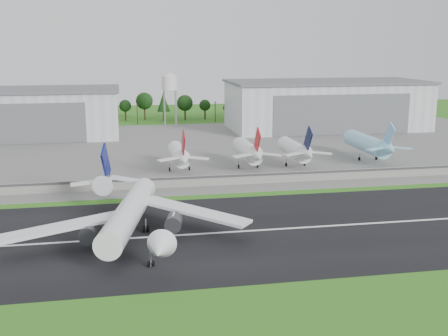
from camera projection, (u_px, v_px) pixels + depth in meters
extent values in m
plane|color=#2B6818|center=(270.00, 245.00, 124.83)|extent=(600.00, 600.00, 0.00)
cube|color=black|center=(259.00, 230.00, 134.42)|extent=(320.00, 60.00, 0.10)
cube|color=white|center=(259.00, 230.00, 134.40)|extent=(220.00, 1.00, 0.02)
cube|color=slate|center=(196.00, 148.00, 239.97)|extent=(320.00, 150.00, 0.10)
cube|color=gray|center=(225.00, 180.00, 177.23)|extent=(240.00, 0.50, 3.50)
cube|color=#38383A|center=(225.00, 176.00, 176.67)|extent=(240.00, 0.12, 0.70)
cube|color=silver|center=(16.00, 115.00, 266.35)|extent=(95.00, 42.00, 22.00)
cube|color=#595B60|center=(14.00, 90.00, 263.85)|extent=(97.00, 44.00, 1.20)
cube|color=#595B60|center=(8.00, 124.00, 246.44)|extent=(66.50, 0.30, 18.04)
cube|color=silver|center=(326.00, 106.00, 294.09)|extent=(100.00, 45.00, 24.00)
cube|color=#595B60|center=(327.00, 82.00, 291.37)|extent=(102.00, 47.00, 1.20)
cube|color=#595B60|center=(343.00, 115.00, 272.78)|extent=(70.00, 0.30, 19.68)
cylinder|color=#99999E|center=(165.00, 109.00, 295.87)|extent=(0.50, 0.50, 20.00)
cylinder|color=#99999E|center=(175.00, 108.00, 302.71)|extent=(0.50, 0.50, 20.00)
cylinder|color=silver|center=(170.00, 83.00, 296.37)|extent=(8.00, 8.00, 7.00)
cone|color=silver|center=(169.00, 74.00, 295.35)|extent=(8.40, 8.40, 2.40)
cylinder|color=white|center=(129.00, 213.00, 127.57)|extent=(14.73, 44.25, 5.80)
cone|color=white|center=(160.00, 249.00, 105.02)|extent=(6.91, 7.07, 5.80)
cone|color=white|center=(106.00, 182.00, 151.21)|extent=(7.24, 9.94, 5.51)
cube|color=navy|center=(106.00, 163.00, 149.61)|extent=(2.45, 9.44, 11.13)
cube|color=white|center=(194.00, 211.00, 131.55)|extent=(25.00, 22.16, 2.65)
cylinder|color=#333338|center=(174.00, 222.00, 128.48)|extent=(4.85, 6.16, 3.80)
cube|color=white|center=(125.00, 179.00, 152.54)|extent=(9.40, 7.26, 0.98)
cube|color=white|center=(63.00, 227.00, 120.33)|extent=(28.41, 13.05, 2.65)
cylinder|color=#333338|center=(90.00, 233.00, 121.38)|extent=(4.85, 6.16, 3.80)
cube|color=white|center=(88.00, 183.00, 148.80)|extent=(9.29, 4.14, 0.98)
cube|color=#99999E|center=(134.00, 237.00, 124.93)|extent=(15.96, 31.42, 3.20)
cylinder|color=black|center=(108.00, 234.00, 129.75)|extent=(0.70, 1.55, 1.50)
cylinder|color=white|center=(179.00, 154.00, 198.22)|extent=(5.51, 24.00, 5.51)
cone|color=white|center=(184.00, 160.00, 183.13)|extent=(5.23, 7.00, 5.23)
cube|color=maroon|center=(183.00, 145.00, 182.57)|extent=(0.45, 8.59, 10.02)
cylinder|color=#99999E|center=(169.00, 167.00, 196.59)|extent=(0.32, 0.32, 3.00)
cylinder|color=#99999E|center=(189.00, 166.00, 197.85)|extent=(0.32, 0.32, 3.00)
cylinder|color=black|center=(169.00, 169.00, 196.74)|extent=(0.40, 1.40, 1.40)
cylinder|color=silver|center=(247.00, 151.00, 202.62)|extent=(6.15, 24.00, 6.15)
cone|color=silver|center=(257.00, 156.00, 187.53)|extent=(5.84, 7.00, 5.84)
cube|color=#B30D12|center=(257.00, 142.00, 186.98)|extent=(0.45, 8.59, 10.02)
cylinder|color=#99999E|center=(239.00, 165.00, 201.06)|extent=(0.32, 0.32, 3.00)
cylinder|color=#99999E|center=(257.00, 164.00, 202.32)|extent=(0.32, 0.32, 3.00)
cylinder|color=black|center=(239.00, 166.00, 201.21)|extent=(0.40, 1.40, 1.40)
cylinder|color=white|center=(294.00, 149.00, 205.85)|extent=(5.93, 24.00, 5.93)
cone|color=white|center=(308.00, 155.00, 190.76)|extent=(5.63, 7.00, 5.63)
cube|color=black|center=(308.00, 140.00, 190.20)|extent=(0.45, 8.59, 10.02)
cylinder|color=#99999E|center=(286.00, 163.00, 204.26)|extent=(0.32, 0.32, 3.00)
cylinder|color=#99999E|center=(304.00, 162.00, 205.52)|extent=(0.32, 0.32, 3.00)
cylinder|color=black|center=(286.00, 165.00, 204.41)|extent=(0.40, 1.40, 1.40)
cylinder|color=#88CDEB|center=(366.00, 143.00, 216.11)|extent=(6.58, 30.00, 6.58)
cone|color=#88CDEB|center=(389.00, 150.00, 198.14)|extent=(6.25, 7.00, 6.25)
cube|color=#74B4ED|center=(389.00, 136.00, 197.58)|extent=(0.45, 8.59, 10.02)
cylinder|color=#99999E|center=(359.00, 157.00, 214.59)|extent=(0.32, 0.32, 3.00)
cylinder|color=#99999E|center=(376.00, 156.00, 215.85)|extent=(0.32, 0.32, 3.00)
cylinder|color=black|center=(359.00, 159.00, 214.74)|extent=(0.40, 1.40, 1.40)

